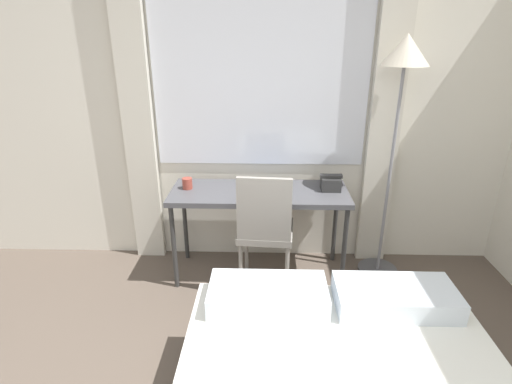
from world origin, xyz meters
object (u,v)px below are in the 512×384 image
(desk_chair, at_px, (265,226))
(book, at_px, (269,187))
(desk, at_px, (259,198))
(mug, at_px, (187,183))
(standing_lamp, at_px, (402,85))
(telephone, at_px, (331,183))

(desk_chair, height_order, book, desk_chair)
(desk, relative_size, desk_chair, 1.42)
(desk_chair, xyz_separation_m, mug, (-0.61, 0.27, 0.23))
(standing_lamp, height_order, book, standing_lamp)
(telephone, relative_size, mug, 1.97)
(standing_lamp, height_order, mug, standing_lamp)
(standing_lamp, distance_m, mug, 1.72)
(book, bearing_deg, telephone, -0.82)
(desk, height_order, telephone, telephone)
(desk_chair, xyz_separation_m, standing_lamp, (0.94, 0.28, 0.97))
(desk_chair, distance_m, book, 0.34)
(desk_chair, height_order, standing_lamp, standing_lamp)
(telephone, relative_size, book, 0.51)
(desk_chair, relative_size, standing_lamp, 0.52)
(desk_chair, bearing_deg, telephone, 33.17)
(desk_chair, distance_m, mug, 0.70)
(desk, height_order, book, book)
(desk, bearing_deg, standing_lamp, 2.40)
(desk_chair, relative_size, book, 2.92)
(desk_chair, xyz_separation_m, telephone, (0.50, 0.27, 0.24))
(desk, relative_size, telephone, 8.11)
(standing_lamp, xyz_separation_m, book, (-0.91, 0.00, -0.77))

